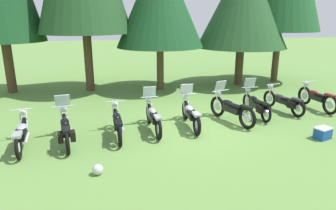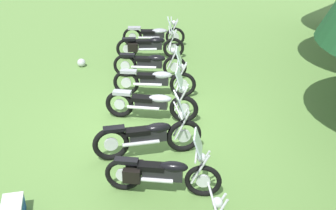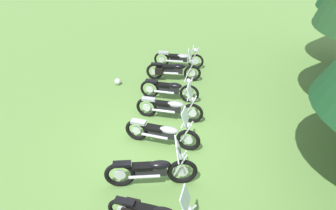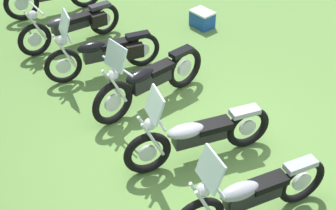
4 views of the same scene
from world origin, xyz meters
name	(u,v)px [view 2 (image 2 of 4)]	position (x,y,z in m)	size (l,w,h in m)	color
ground_plane	(155,122)	(0.00, 0.00, 0.00)	(80.00, 80.00, 0.00)	#608C42
motorcycle_0	(154,34)	(-5.28, -0.94, 0.44)	(0.65, 2.18, 0.99)	black
motorcycle_1	(149,45)	(-4.08, -0.88, 0.47)	(0.82, 2.21, 1.36)	black
motorcycle_2	(150,63)	(-2.58, -0.57, 0.46)	(0.65, 2.18, 1.01)	black
motorcycle_3	(156,80)	(-1.41, -0.21, 0.47)	(0.62, 2.25, 1.37)	black
motorcycle_4	(153,103)	(-0.10, -0.06, 0.46)	(0.69, 2.29, 1.36)	black
motorcycle_5	(149,136)	(1.43, 0.15, 0.49)	(1.04, 2.22, 1.39)	black
motorcycle_6	(161,173)	(2.61, 0.58, 0.46)	(0.69, 2.18, 1.35)	black
picnic_cooler	(13,210)	(3.65, -1.84, 0.18)	(0.57, 0.50, 0.37)	#19479E
dropped_helmet	(81,63)	(-3.10, -2.89, 0.13)	(0.26, 0.26, 0.26)	silver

